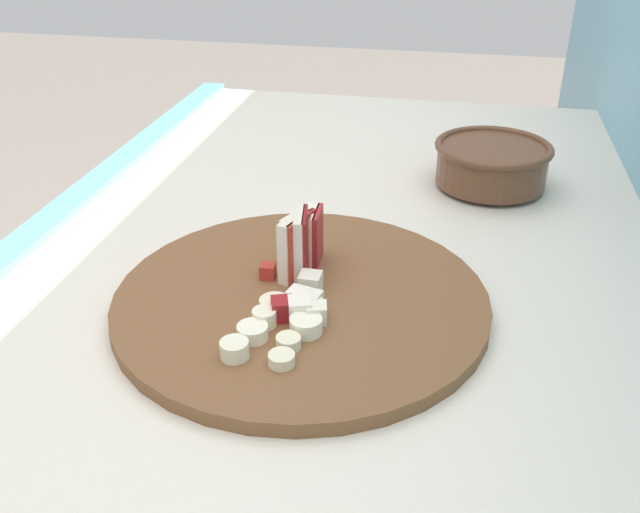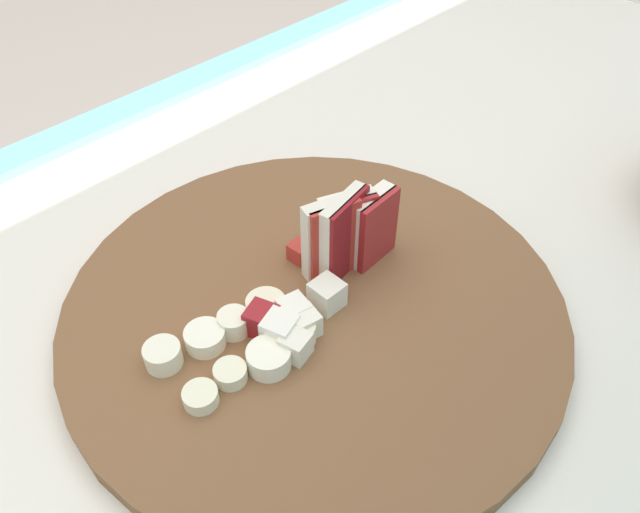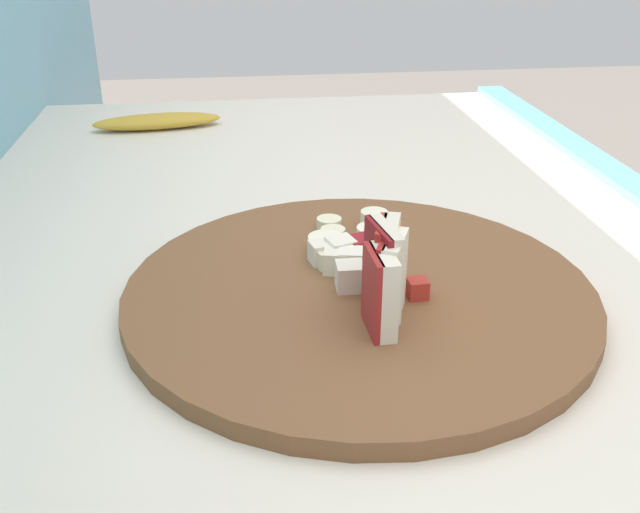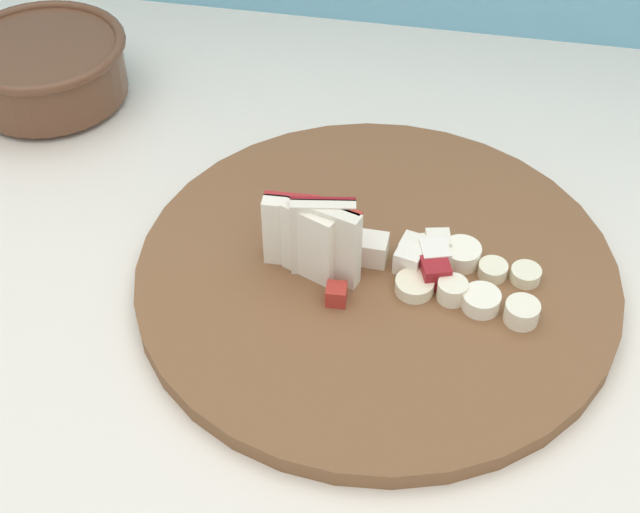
# 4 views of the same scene
# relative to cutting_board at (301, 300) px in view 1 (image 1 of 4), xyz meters

# --- Properties ---
(cutting_board) EXTENTS (0.37, 0.37, 0.01)m
(cutting_board) POSITION_rel_cutting_board_xyz_m (0.00, 0.00, 0.00)
(cutting_board) COLOR brown
(cutting_board) RESTS_ON tiled_countertop
(apple_wedge_fan) EXTENTS (0.08, 0.04, 0.07)m
(apple_wedge_fan) POSITION_rel_cutting_board_xyz_m (-0.05, -0.01, 0.04)
(apple_wedge_fan) COLOR #A32323
(apple_wedge_fan) RESTS_ON cutting_board
(apple_dice_pile) EXTENTS (0.09, 0.08, 0.02)m
(apple_dice_pile) POSITION_rel_cutting_board_xyz_m (0.02, 0.01, 0.02)
(apple_dice_pile) COLOR #B22D23
(apple_dice_pile) RESTS_ON cutting_board
(banana_slice_rows) EXTENTS (0.11, 0.08, 0.02)m
(banana_slice_rows) POSITION_rel_cutting_board_xyz_m (0.07, -0.01, 0.01)
(banana_slice_rows) COLOR beige
(banana_slice_rows) RESTS_ON cutting_board
(ceramic_bowl) EXTENTS (0.16, 0.16, 0.06)m
(ceramic_bowl) POSITION_rel_cutting_board_xyz_m (-0.34, 0.19, 0.03)
(ceramic_bowl) COLOR brown
(ceramic_bowl) RESTS_ON tiled_countertop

